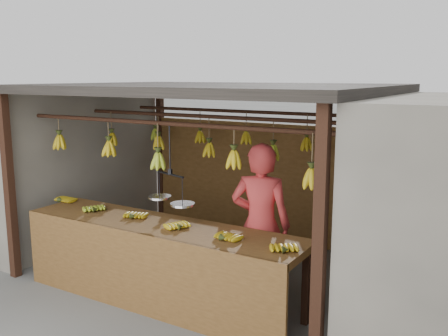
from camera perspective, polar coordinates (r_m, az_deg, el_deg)
The scene contains 8 objects.
ground at distance 6.72m, azimuth -1.35°, elevation -11.38°, with size 80.00×80.00×0.00m, color #5B5B57.
stall at distance 6.53m, azimuth 0.13°, elevation 5.84°, with size 4.30×3.30×2.40m.
neighbor_left at distance 8.82m, azimuth -21.56°, elevation 0.94°, with size 3.00×3.00×2.30m, color slate.
counter at distance 5.52m, azimuth -8.09°, elevation -8.63°, with size 3.46×0.77×0.96m.
hanging_bananas at distance 6.29m, azimuth -1.37°, elevation 2.34°, with size 3.57×2.23×0.38m.
balance_scale at distance 5.51m, azimuth -6.12°, elevation -3.23°, with size 0.67×0.39×0.86m.
vendor at distance 5.48m, azimuth 4.20°, elevation -6.50°, with size 0.66×0.43×1.81m, color #BF3333.
bag_bundles at distance 6.92m, azimuth 18.58°, elevation -2.63°, with size 0.08×0.26×1.12m.
Camera 1 is at (3.34, -5.26, 2.51)m, focal length 40.00 mm.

